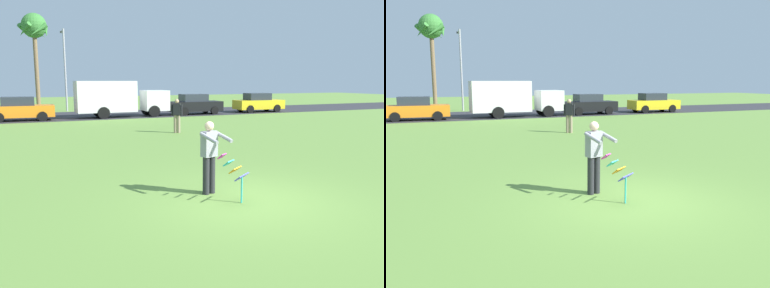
% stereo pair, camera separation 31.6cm
% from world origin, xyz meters
% --- Properties ---
extents(ground_plane, '(120.00, 120.00, 0.00)m').
position_xyz_m(ground_plane, '(0.00, 0.00, 0.00)').
color(ground_plane, olive).
extents(road_strip, '(120.00, 8.00, 0.01)m').
position_xyz_m(road_strip, '(0.00, 23.67, 0.01)').
color(road_strip, '#2D2D33').
rests_on(road_strip, ground).
extents(person_kite_flyer, '(0.66, 0.74, 1.73)m').
position_xyz_m(person_kite_flyer, '(-0.55, 0.84, 0.95)').
color(person_kite_flyer, '#26262B').
rests_on(person_kite_flyer, ground).
extents(kite_held, '(0.67, 0.72, 1.06)m').
position_xyz_m(kite_held, '(-0.31, 0.05, 0.70)').
color(kite_held, '#D83399').
rests_on(kite_held, ground).
extents(parked_car_orange, '(4.26, 1.95, 1.60)m').
position_xyz_m(parked_car_orange, '(-4.48, 21.27, 0.77)').
color(parked_car_orange, orange).
rests_on(parked_car_orange, ground).
extents(parked_truck_white_box, '(6.70, 2.13, 2.62)m').
position_xyz_m(parked_truck_white_box, '(2.02, 21.27, 1.41)').
color(parked_truck_white_box, silver).
rests_on(parked_truck_white_box, ground).
extents(parked_car_black, '(4.23, 1.90, 1.60)m').
position_xyz_m(parked_car_black, '(8.22, 21.27, 0.77)').
color(parked_car_black, black).
rests_on(parked_car_black, ground).
extents(parked_car_yellow, '(4.25, 1.93, 1.60)m').
position_xyz_m(parked_car_yellow, '(14.16, 21.27, 0.77)').
color(parked_car_yellow, yellow).
rests_on(parked_car_yellow, ground).
extents(palm_tree_right_near, '(2.58, 2.71, 8.37)m').
position_xyz_m(palm_tree_right_near, '(-2.92, 30.27, 6.97)').
color(palm_tree_right_near, brown).
rests_on(palm_tree_right_near, ground).
extents(streetlight_pole, '(0.24, 1.65, 7.00)m').
position_xyz_m(streetlight_pole, '(-0.70, 28.83, 4.00)').
color(streetlight_pole, '#9E9EA3').
rests_on(streetlight_pole, ground).
extents(person_walker_near, '(0.50, 0.37, 1.73)m').
position_xyz_m(person_walker_near, '(2.81, 11.43, 0.93)').
color(person_walker_near, gray).
rests_on(person_walker_near, ground).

